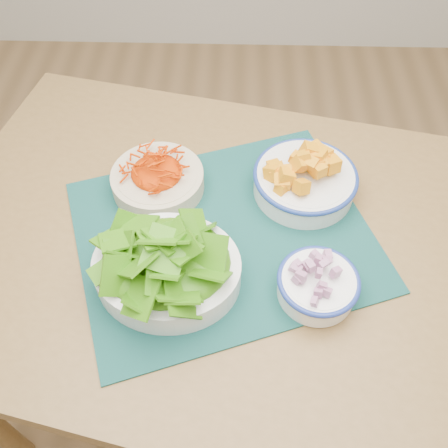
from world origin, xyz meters
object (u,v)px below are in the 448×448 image
table (237,271)px  lettuce_bowl (166,261)px  carrot_bowl (157,177)px  squash_bowl (306,175)px  onion_bowl (318,282)px  placemat (224,235)px

table → lettuce_bowl: bearing=-131.5°
carrot_bowl → squash_bowl: bearing=0.0°
squash_bowl → table: bearing=-135.4°
squash_bowl → onion_bowl: bearing=-88.7°
placemat → onion_bowl: 0.20m
placemat → lettuce_bowl: lettuce_bowl is taller
placemat → squash_bowl: size_ratio=2.19×
placemat → lettuce_bowl: bearing=-152.2°
table → squash_bowl: 0.23m
table → lettuce_bowl: 0.22m
lettuce_bowl → squash_bowl: bearing=46.3°
carrot_bowl → squash_bowl: 0.29m
placemat → lettuce_bowl: 0.15m
placemat → squash_bowl: 0.20m
squash_bowl → lettuce_bowl: bearing=-139.3°
carrot_bowl → onion_bowl: bearing=-38.5°
placemat → squash_bowl: bearing=16.4°
lettuce_bowl → onion_bowl: 0.25m
squash_bowl → onion_bowl: 0.23m
placemat → squash_bowl: (0.15, 0.11, 0.05)m
placemat → onion_bowl: (0.16, -0.12, 0.04)m
carrot_bowl → lettuce_bowl: (0.04, -0.21, 0.02)m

